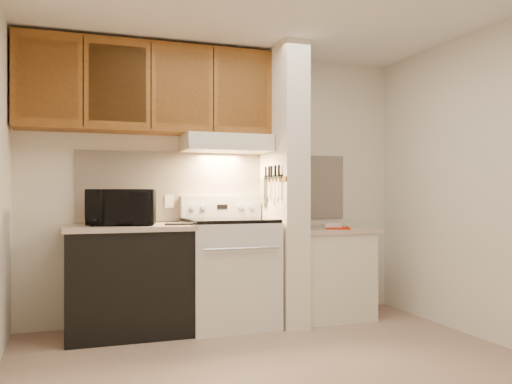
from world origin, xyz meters
name	(u,v)px	position (x,y,z in m)	size (l,w,h in m)	color
floor	(278,365)	(0.00, 0.00, 0.00)	(3.60, 3.60, 0.00)	tan
wall_back	(219,185)	(0.00, 1.50, 1.25)	(3.60, 0.02, 2.50)	silver
wall_right	(489,184)	(1.80, 0.00, 1.25)	(0.02, 3.00, 2.50)	silver
backsplash	(220,187)	(0.00, 1.49, 1.24)	(2.60, 0.02, 0.63)	#FFE9CF
range_body	(230,274)	(0.00, 1.16, 0.46)	(0.76, 0.65, 0.92)	silver
oven_window	(241,275)	(0.00, 0.84, 0.50)	(0.50, 0.01, 0.30)	black
oven_handle	(242,249)	(0.00, 0.80, 0.72)	(0.02, 0.02, 0.65)	silver
cooktop	(230,220)	(0.00, 1.16, 0.94)	(0.74, 0.64, 0.03)	black
range_backguard	(221,206)	(0.00, 1.44, 1.05)	(0.76, 0.08, 0.20)	silver
range_display	(222,207)	(0.00, 1.40, 1.05)	(0.10, 0.01, 0.04)	black
range_knob_left_outer	(193,207)	(-0.28, 1.40, 1.05)	(0.05, 0.05, 0.02)	silver
range_knob_left_inner	(203,207)	(-0.18, 1.40, 1.05)	(0.05, 0.05, 0.02)	silver
range_knob_right_inner	(241,206)	(0.18, 1.40, 1.05)	(0.05, 0.05, 0.02)	silver
range_knob_right_outer	(251,206)	(0.28, 1.40, 1.05)	(0.05, 0.05, 0.02)	silver
dishwasher_front	(128,282)	(-0.88, 1.17, 0.43)	(1.00, 0.63, 0.87)	black
left_countertop	(128,227)	(-0.88, 1.17, 0.89)	(1.04, 0.67, 0.04)	#C6AF9C
spoon_rest	(179,224)	(-0.48, 1.01, 0.92)	(0.23, 0.07, 0.02)	black
teal_jar	(131,218)	(-0.83, 1.39, 0.96)	(0.08, 0.08, 0.09)	#225E5A
outlet	(169,201)	(-0.48, 1.48, 1.10)	(0.08, 0.01, 0.12)	silver
microwave	(122,207)	(-0.93, 1.16, 1.06)	(0.54, 0.36, 0.30)	black
partition_pillar	(283,185)	(0.51, 1.15, 1.25)	(0.22, 0.70, 2.50)	white
pillar_trim	(272,179)	(0.39, 1.15, 1.30)	(0.01, 0.70, 0.04)	brown
knife_strip	(273,177)	(0.39, 1.10, 1.32)	(0.02, 0.42, 0.04)	black
knife_blade_a	(278,188)	(0.38, 0.93, 1.22)	(0.01, 0.04, 0.16)	silver
knife_handle_a	(279,171)	(0.38, 0.93, 1.37)	(0.02, 0.02, 0.10)	black
knife_blade_b	(275,189)	(0.38, 1.02, 1.21)	(0.01, 0.04, 0.18)	silver
knife_handle_b	(275,171)	(0.38, 1.01, 1.37)	(0.02, 0.02, 0.10)	black
knife_blade_c	(272,190)	(0.38, 1.10, 1.20)	(0.01, 0.04, 0.20)	silver
knife_handle_c	(271,171)	(0.38, 1.11, 1.37)	(0.02, 0.02, 0.10)	black
knife_blade_d	(268,188)	(0.38, 1.19, 1.22)	(0.01, 0.04, 0.16)	silver
knife_handle_d	(269,172)	(0.38, 1.17, 1.37)	(0.02, 0.02, 0.10)	black
knife_blade_e	(265,189)	(0.38, 1.27, 1.21)	(0.01, 0.04, 0.18)	silver
knife_handle_e	(266,172)	(0.38, 1.25, 1.37)	(0.02, 0.02, 0.10)	black
oven_mitt	(263,191)	(0.38, 1.32, 1.20)	(0.03, 0.10, 0.25)	gray
right_cab_base	(329,275)	(0.97, 1.15, 0.40)	(0.70, 0.60, 0.81)	silver
right_countertop	(329,230)	(0.97, 1.15, 0.83)	(0.74, 0.64, 0.04)	#C6AF9C
red_folder	(337,228)	(0.98, 1.00, 0.86)	(0.22, 0.31, 0.01)	#B61C00
white_box	(332,226)	(0.95, 1.05, 0.87)	(0.16, 0.11, 0.04)	white
range_hood	(226,144)	(0.00, 1.28, 1.62)	(0.78, 0.44, 0.15)	silver
hood_lip	(233,147)	(0.00, 1.07, 1.58)	(0.78, 0.04, 0.06)	silver
upper_cabinets	(148,89)	(-0.69, 1.32, 2.08)	(2.18, 0.33, 0.77)	brown
cab_door_a	(47,79)	(-1.51, 1.17, 2.08)	(0.46, 0.01, 0.63)	brown
cab_gap_a	(83,81)	(-1.23, 1.16, 2.08)	(0.01, 0.01, 0.73)	black
cab_door_b	(118,83)	(-0.96, 1.17, 2.08)	(0.46, 0.01, 0.63)	brown
cab_gap_b	(151,85)	(-0.69, 1.16, 2.08)	(0.01, 0.01, 0.73)	black
cab_door_c	(183,88)	(-0.42, 1.17, 2.08)	(0.46, 0.01, 0.63)	brown
cab_gap_c	(214,89)	(-0.14, 1.16, 2.08)	(0.01, 0.01, 0.73)	black
cab_door_d	(243,91)	(0.13, 1.17, 2.08)	(0.46, 0.01, 0.63)	brown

